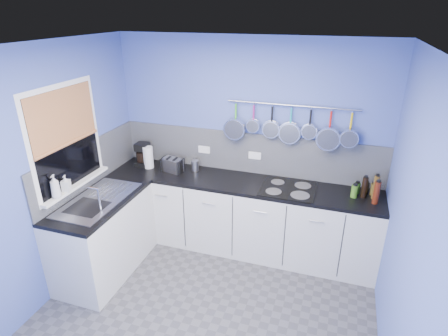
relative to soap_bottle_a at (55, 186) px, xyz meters
The scene contains 41 objects.
floor 1.93m from the soap_bottle_a, ahead, with size 3.20×3.00×0.02m, color #47474C.
ceiling 2.03m from the soap_bottle_a, ahead, with size 3.20×3.00×0.02m, color white.
wall_back 2.16m from the soap_bottle_a, 44.79° to the left, with size 3.20×0.02×2.50m, color #485BAC.
wall_left 0.11m from the soap_bottle_a, behind, with size 0.02×3.00×2.50m, color #485BAC.
wall_right 3.14m from the soap_bottle_a, ahead, with size 0.02×3.00×2.50m, color #485BAC.
backsplash_back 2.14m from the soap_bottle_a, 44.37° to the left, with size 3.20×0.02×0.50m, color slate.
backsplash_left 0.61m from the soap_bottle_a, 95.44° to the left, with size 0.02×1.80×0.50m, color slate.
cabinet_run_back 2.09m from the soap_bottle_a, 38.31° to the left, with size 3.20×0.60×0.86m, color silver.
worktop_back 1.97m from the soap_bottle_a, 38.31° to the left, with size 3.20×0.60×0.04m, color black.
cabinet_run_left 0.83m from the soap_bottle_a, 53.31° to the left, with size 0.60×1.20×0.86m, color silver.
worktop_left 0.48m from the soap_bottle_a, 53.31° to the left, with size 0.60×1.20×0.04m, color black.
window_frame 0.49m from the soap_bottle_a, 98.29° to the left, with size 0.01×1.00×1.10m, color white.
window_glass 0.49m from the soap_bottle_a, 97.38° to the left, with size 0.01×0.90×1.00m, color black.
bamboo_blind 0.68m from the soap_bottle_a, 95.92° to the left, with size 0.01×0.90×0.55m, color #A86836.
window_sill 0.34m from the soap_bottle_a, 93.71° to the left, with size 0.10×0.98×0.03m, color white.
sink_unit 0.47m from the soap_bottle_a, 53.31° to the left, with size 0.50×0.95×0.01m, color silver.
mixer_tap 0.43m from the soap_bottle_a, 18.26° to the left, with size 0.12×0.08×0.26m, color silver, non-canonical shape.
socket_left 1.78m from the soap_bottle_a, 56.55° to the left, with size 0.15×0.01×0.09m, color white.
socket_right 2.20m from the soap_bottle_a, 42.31° to the left, with size 0.15×0.01×0.09m, color white.
pot_rail 2.57m from the soap_bottle_a, 35.70° to the left, with size 0.02×0.02×1.45m, color silver.
soap_bottle_a is the anchor object (origin of this frame).
soap_bottle_b 0.15m from the soap_bottle_a, 90.00° to the left, with size 0.08×0.08×0.17m, color white.
paper_towel 1.28m from the soap_bottle_a, 75.25° to the left, with size 0.12×0.12×0.27m, color white.
coffee_maker 1.29m from the soap_bottle_a, 80.22° to the left, with size 0.17×0.18×0.30m, color black, non-canonical shape.
toaster 1.41m from the soap_bottle_a, 62.01° to the left, with size 0.25×0.15×0.16m, color silver.
canister 1.63m from the soap_bottle_a, 55.49° to the left, with size 0.09×0.09×0.13m, color silver.
hob 2.42m from the soap_bottle_a, 29.25° to the left, with size 0.60×0.52×0.01m, color black.
pan_0 2.05m from the soap_bottle_a, 46.08° to the left, with size 0.26×0.09×0.45m, color silver, non-canonical shape.
pan_1 2.21m from the soap_bottle_a, 42.04° to the left, with size 0.16×0.06×0.35m, color silver, non-canonical shape.
pan_2 2.36m from the soap_bottle_a, 38.54° to the left, with size 0.20×0.06×0.39m, color silver, non-canonical shape.
pan_3 2.52m from the soap_bottle_a, 35.51° to the left, with size 0.25×0.06×0.44m, color silver, non-canonical shape.
pan_4 2.70m from the soap_bottle_a, 32.87° to the left, with size 0.17×0.05×0.36m, color silver, non-canonical shape.
pan_5 2.88m from the soap_bottle_a, 30.56° to the left, with size 0.26×0.11×0.45m, color silver, non-canonical shape.
pan_6 3.06m from the soap_bottle_a, 28.53° to the left, with size 0.20×0.12×0.39m, color silver, non-canonical shape.
condiment_0 3.28m from the soap_bottle_a, 24.12° to the left, with size 0.07×0.07×0.13m, color olive.
condiment_1 3.21m from the soap_bottle_a, 24.81° to the left, with size 0.07×0.07×0.13m, color black.
condiment_2 3.12m from the soap_bottle_a, 25.12° to the left, with size 0.06×0.06×0.12m, color #265919.
condiment_3 3.24m from the soap_bottle_a, 22.60° to the left, with size 0.05×0.05×0.26m, color brown.
condiment_4 3.14m from the soap_bottle_a, 23.28° to the left, with size 0.06×0.06×0.23m, color black.
condiment_5 3.05m from the soap_bottle_a, 23.53° to the left, with size 0.07×0.07×0.14m, color #3F721E.
condiment_6 3.21m from the soap_bottle_a, 20.81° to the left, with size 0.06×0.06×0.24m, color #4C190C.
Camera 1 is at (1.03, -2.53, 2.77)m, focal length 29.49 mm.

